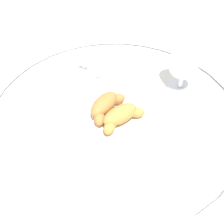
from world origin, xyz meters
The scene contains 8 objects.
ground_plane centered at (0.00, 0.00, 0.00)m, with size 2.20×2.20×0.00m, color silver.
table_chrome_rim centered at (0.00, 0.00, 0.01)m, with size 0.71×0.71×0.02m, color silver.
pastry_plate centered at (0.02, 0.01, 0.01)m, with size 0.23×0.23×0.02m.
croissant_large centered at (0.02, -0.02, 0.04)m, with size 0.14×0.07×0.04m.
croissant_small centered at (0.03, 0.04, 0.04)m, with size 0.13×0.09×0.04m.
coffee_cup_near centered at (-0.11, -0.15, 0.03)m, with size 0.14×0.14×0.06m.
juice_glass_left centered at (-0.20, 0.08, 0.10)m, with size 0.08×0.08×0.14m.
sugar_packet centered at (0.18, 0.13, 0.00)m, with size 0.05×0.03×0.01m, color white.
Camera 1 is at (0.43, 0.33, 0.56)m, focal length 46.56 mm.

